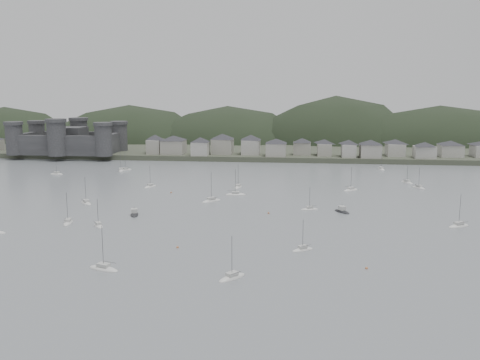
# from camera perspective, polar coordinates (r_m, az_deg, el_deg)

# --- Properties ---
(ground) EXTENTS (900.00, 900.00, 0.00)m
(ground) POSITION_cam_1_polar(r_m,az_deg,el_deg) (139.89, -3.51, -7.68)
(ground) COLOR slate
(ground) RESTS_ON ground
(far_shore_land) EXTENTS (900.00, 250.00, 3.00)m
(far_shore_land) POSITION_cam_1_polar(r_m,az_deg,el_deg) (428.88, 3.34, 4.42)
(far_shore_land) COLOR #383D2D
(far_shore_land) RESTS_ON ground
(forested_ridge) EXTENTS (851.55, 103.94, 102.57)m
(forested_ridge) POSITION_cam_1_polar(r_m,az_deg,el_deg) (404.68, 3.80, 2.27)
(forested_ridge) COLOR black
(forested_ridge) RESTS_ON ground
(castle) EXTENTS (66.00, 43.00, 20.00)m
(castle) POSITION_cam_1_polar(r_m,az_deg,el_deg) (344.01, -18.24, 4.18)
(castle) COLOR #2F3032
(castle) RESTS_ON far_shore_land
(waterfront_town) EXTENTS (451.48, 28.46, 12.92)m
(waterfront_town) POSITION_cam_1_polar(r_m,az_deg,el_deg) (317.58, 11.38, 3.63)
(waterfront_town) COLOR #9A978C
(waterfront_town) RESTS_ON far_shore_land
(sailboat_lead) EXTENTS (5.05, 7.81, 10.22)m
(sailboat_lead) POSITION_cam_1_polar(r_m,az_deg,el_deg) (231.60, -9.77, -0.71)
(sailboat_lead) COLOR silver
(sailboat_lead) RESTS_ON ground
(moored_fleet) EXTENTS (212.60, 177.90, 12.12)m
(moored_fleet) POSITION_cam_1_polar(r_m,az_deg,el_deg) (202.74, -6.59, -2.14)
(moored_fleet) COLOR silver
(moored_fleet) RESTS_ON ground
(motor_launch_near) EXTENTS (6.36, 7.38, 3.74)m
(motor_launch_near) POSITION_cam_1_polar(r_m,az_deg,el_deg) (185.02, 11.09, -3.39)
(motor_launch_near) COLOR black
(motor_launch_near) RESTS_ON ground
(motor_launch_far) EXTENTS (4.49, 7.83, 3.78)m
(motor_launch_far) POSITION_cam_1_polar(r_m,az_deg,el_deg) (181.18, -11.47, -3.68)
(motor_launch_far) COLOR black
(motor_launch_far) RESTS_ON ground
(mooring_buoys) EXTENTS (133.59, 86.12, 0.70)m
(mooring_buoys) POSITION_cam_1_polar(r_m,az_deg,el_deg) (165.66, -7.30, -4.89)
(mooring_buoys) COLOR #C16F40
(mooring_buoys) RESTS_ON ground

